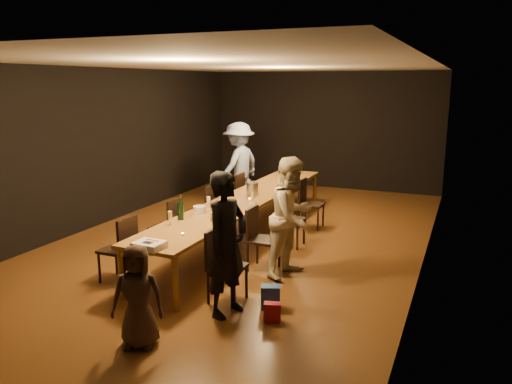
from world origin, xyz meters
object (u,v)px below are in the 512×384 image
at_px(table, 245,201).
at_px(chair_left_0, 117,249).
at_px(woman_tan, 292,217).
at_px(champagne_bottle, 180,207).
at_px(chair_right_1, 264,239).
at_px(chair_right_0, 227,266).
at_px(woman_birthday, 227,244).
at_px(chair_right_2, 291,219).
at_px(ice_bucket, 252,189).
at_px(chair_right_3, 312,204).
at_px(child, 138,296).
at_px(chair_left_1, 166,226).
at_px(birthday_cake, 149,245).
at_px(plate_stack, 200,210).
at_px(chair_left_3, 231,196).
at_px(chair_left_2, 202,209).
at_px(man_blue, 239,165).

height_order(table, chair_left_0, chair_left_0).
relative_size(woman_tan, champagne_bottle, 4.57).
xyz_separation_m(chair_right_1, chair_left_0, (-1.70, -1.20, 0.00)).
height_order(chair_right_0, woman_birthday, woman_birthday).
height_order(chair_right_2, ice_bucket, ice_bucket).
bearing_deg(chair_right_3, chair_right_0, -0.00).
distance_m(child, champagne_bottle, 2.28).
relative_size(chair_left_1, birthday_cake, 2.52).
bearing_deg(chair_left_1, plate_stack, -90.42).
relative_size(chair_left_3, child, 0.84).
height_order(chair_left_1, child, child).
height_order(chair_left_2, woman_birthday, woman_birthday).
height_order(child, champagne_bottle, champagne_bottle).
bearing_deg(plate_stack, chair_right_3, 66.10).
height_order(chair_left_0, ice_bucket, ice_bucket).
xyz_separation_m(table, chair_left_1, (-0.85, -1.20, -0.24)).
distance_m(chair_left_0, chair_left_2, 2.40).
xyz_separation_m(chair_right_3, champagne_bottle, (-1.13, -2.84, 0.47)).
relative_size(chair_left_3, man_blue, 0.50).
bearing_deg(woman_birthday, chair_left_2, 47.13).
relative_size(chair_right_1, child, 0.84).
height_order(chair_left_3, woman_tan, woman_tan).
xyz_separation_m(birthday_cake, ice_bucket, (-0.02, 3.16, 0.08)).
xyz_separation_m(chair_left_1, chair_left_3, (0.00, 2.40, 0.00)).
height_order(man_blue, child, man_blue).
distance_m(child, plate_stack, 2.65).
xyz_separation_m(chair_left_0, woman_tan, (2.15, 1.17, 0.39)).
distance_m(chair_right_1, chair_right_3, 2.40).
bearing_deg(chair_right_3, chair_left_2, -54.78).
bearing_deg(chair_left_3, woman_birthday, -154.63).
height_order(woman_birthday, man_blue, man_blue).
relative_size(chair_left_0, ice_bucket, 3.94).
bearing_deg(child, champagne_bottle, 87.76).
bearing_deg(chair_right_3, child, -4.18).
bearing_deg(woman_birthday, woman_tan, 1.45).
height_order(birthday_cake, ice_bucket, ice_bucket).
xyz_separation_m(table, woman_tan, (1.30, -1.23, 0.16)).
distance_m(chair_left_1, woman_tan, 2.18).
xyz_separation_m(chair_left_1, birthday_cake, (0.90, -1.70, 0.33)).
distance_m(chair_right_2, woman_birthday, 2.74).
height_order(table, chair_left_3, chair_left_3).
xyz_separation_m(chair_right_2, chair_left_3, (-1.70, 1.20, 0.00)).
distance_m(chair_right_2, champagne_bottle, 2.05).
height_order(chair_right_0, ice_bucket, ice_bucket).
bearing_deg(chair_right_3, chair_left_0, -25.28).
xyz_separation_m(chair_left_1, ice_bucket, (0.88, 1.46, 0.40)).
height_order(table, birthday_cake, birthday_cake).
bearing_deg(chair_left_3, champagne_bottle, -168.75).
bearing_deg(chair_left_2, birthday_cake, -162.78).
distance_m(chair_left_1, child, 2.88).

